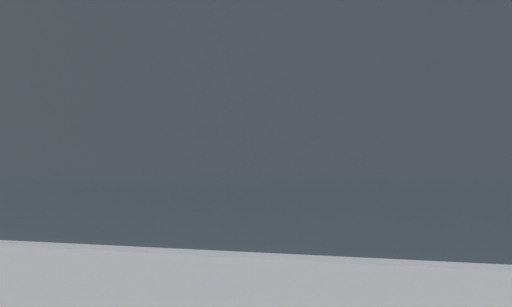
# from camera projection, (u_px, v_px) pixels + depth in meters

# --- Properties ---
(parking_meter) EXTENTS (0.19, 0.20, 1.41)m
(parking_meter) POSITION_uv_depth(u_px,v_px,m) (315.00, 189.00, 4.21)
(parking_meter) COLOR slate
(parking_meter) RESTS_ON sidewalk_curb
(pedestrian_at_meter) EXTENTS (0.61, 0.43, 1.60)m
(pedestrian_at_meter) POSITION_uv_depth(u_px,v_px,m) (193.00, 217.00, 4.62)
(pedestrian_at_meter) COLOR brown
(pedestrian_at_meter) RESTS_ON sidewalk_curb
(background_railing) EXTENTS (24.06, 0.06, 1.08)m
(background_railing) POSITION_uv_depth(u_px,v_px,m) (405.00, 232.00, 5.81)
(background_railing) COLOR gray
(background_railing) RESTS_ON sidewalk_curb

